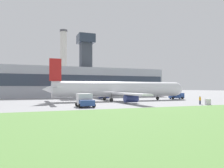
# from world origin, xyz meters

# --- Properties ---
(ground_plane) EXTENTS (400.00, 400.00, 0.00)m
(ground_plane) POSITION_xyz_m (0.00, 0.00, 0.00)
(ground_plane) COLOR gray
(terminal_building) EXTENTS (60.92, 14.00, 23.03)m
(terminal_building) POSITION_xyz_m (0.09, 29.97, 5.54)
(terminal_building) COLOR #9EA3AD
(terminal_building) RESTS_ON ground_plane
(smokestack_left) EXTENTS (3.88, 3.88, 33.41)m
(smokestack_left) POSITION_xyz_m (-1.12, 65.57, 16.86)
(smokestack_left) COLOR beige
(smokestack_left) RESTS_ON ground_plane
(airplane) EXTENTS (37.15, 32.85, 9.85)m
(airplane) POSITION_xyz_m (3.25, 1.25, 2.84)
(airplane) COLOR silver
(airplane) RESTS_ON ground_plane
(pushback_tug) EXTENTS (4.41, 3.45, 2.26)m
(pushback_tug) POSITION_xyz_m (22.23, 3.44, 1.04)
(pushback_tug) COLOR #2D4C93
(pushback_tug) RESTS_ON ground_plane
(baggage_truck) EXTENTS (3.04, 4.36, 2.26)m
(baggage_truck) POSITION_xyz_m (-8.68, -12.49, 1.11)
(baggage_truck) COLOR #2D4C93
(baggage_truck) RESTS_ON ground_plane
(ground_crew_person) EXTENTS (0.51, 0.51, 1.63)m
(ground_crew_person) POSITION_xyz_m (13.71, -15.17, 0.83)
(ground_crew_person) COLOR #23283D
(ground_crew_person) RESTS_ON ground_plane
(utility_cabinet) EXTENTS (0.99, 0.57, 1.10)m
(utility_cabinet) POSITION_xyz_m (14.52, -16.35, 0.55)
(utility_cabinet) COLOR silver
(utility_cabinet) RESTS_ON ground_plane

